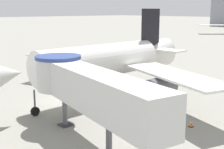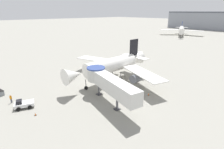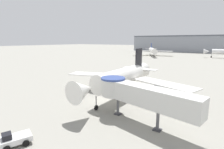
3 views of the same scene
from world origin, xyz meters
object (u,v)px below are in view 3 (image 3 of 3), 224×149
Objects in this scene: traffic_cone_starboard_wing at (178,108)px; pushback_tug_white at (14,139)px; jet_bridge at (137,93)px; background_jet_blue_tail at (153,50)px; main_airplane at (122,78)px.

pushback_tug_white is at bearing -120.56° from traffic_cone_starboard_wing.
jet_bridge is 4.07× the size of pushback_tug_white.
jet_bridge is 0.51× the size of background_jet_blue_tail.
main_airplane reaches higher than background_jet_blue_tail.
jet_bridge is at bearing -48.29° from main_airplane.
traffic_cone_starboard_wing is at bearing 79.30° from pushback_tug_white.
jet_bridge is at bearing 76.05° from pushback_tug_white.
pushback_tug_white is at bearing -93.59° from main_airplane.
traffic_cone_starboard_wing is (13.33, 22.57, -0.45)m from pushback_tug_white.
pushback_tug_white is at bearing -113.16° from jet_bridge.
background_jet_blue_tail is (-41.91, 112.08, -0.10)m from jet_bridge.
background_jet_blue_tail is at bearing 107.51° from main_airplane.
main_airplane reaches higher than pushback_tug_white.
background_jet_blue_tail reaches higher than jet_bridge.
main_airplane is at bearing 106.91° from pushback_tug_white.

